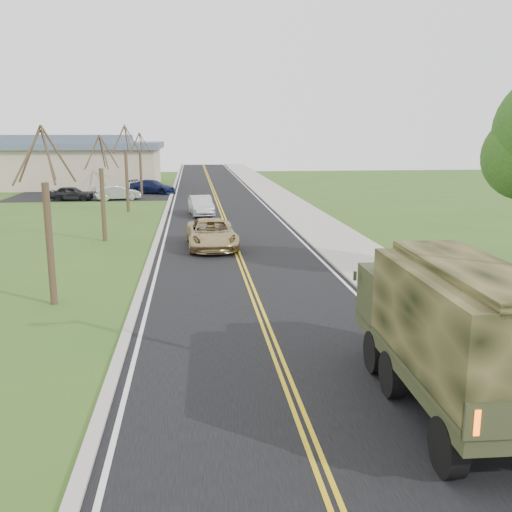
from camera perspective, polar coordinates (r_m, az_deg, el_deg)
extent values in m
plane|color=#32541C|center=(11.45, 5.55, -18.31)|extent=(160.00, 160.00, 0.00)
cube|color=black|center=(50.03, -3.88, 5.48)|extent=(8.00, 120.00, 0.01)
cube|color=#9E998E|center=(50.37, 0.86, 5.62)|extent=(0.30, 120.00, 0.12)
cube|color=#9E998E|center=(50.62, 2.84, 5.63)|extent=(3.20, 120.00, 0.10)
cube|color=#9E998E|center=(50.02, -8.66, 5.43)|extent=(0.30, 120.00, 0.10)
cylinder|color=#38281C|center=(20.57, -19.93, 1.08)|extent=(0.24, 0.24, 4.20)
cylinder|color=#38281C|center=(20.27, -19.14, 9.61)|extent=(1.01, 0.33, 1.90)
cylinder|color=#38281C|center=(20.84, -20.04, 9.39)|extent=(0.13, 1.29, 1.74)
cylinder|color=#38281C|center=(20.54, -21.69, 9.45)|extent=(0.98, 0.43, 1.90)
cylinder|color=#38281C|center=(19.89, -21.97, 9.14)|extent=(0.79, 1.05, 1.77)
cylinder|color=#38281C|center=(19.79, -20.08, 9.50)|extent=(0.58, 0.90, 1.90)
cylinder|color=#38281C|center=(32.24, -15.04, 4.95)|extent=(0.24, 0.24, 3.96)
cylinder|color=#38281C|center=(32.09, -14.49, 10.06)|extent=(0.96, 0.32, 1.79)
cylinder|color=#38281C|center=(32.60, -15.11, 9.93)|extent=(0.12, 1.22, 1.65)
cylinder|color=#38281C|center=(32.26, -16.05, 9.99)|extent=(0.93, 0.41, 1.79)
cylinder|color=#38281C|center=(31.65, -16.11, 9.82)|extent=(0.75, 0.99, 1.67)
cylinder|color=#38281C|center=(31.61, -14.97, 10.01)|extent=(0.55, 0.85, 1.80)
cylinder|color=#38281C|center=(44.06, -12.77, 7.21)|extent=(0.24, 0.24, 4.44)
cylinder|color=#38281C|center=(44.00, -12.29, 11.40)|extent=(1.07, 0.35, 2.00)
cylinder|color=#38281C|center=(44.56, -12.83, 11.28)|extent=(0.13, 1.36, 1.84)
cylinder|color=#38281C|center=(44.16, -13.58, 11.34)|extent=(1.03, 0.46, 2.00)
cylinder|color=#38281C|center=(43.46, -13.59, 11.22)|extent=(0.83, 1.10, 1.87)
cylinder|color=#38281C|center=(43.45, -12.66, 11.38)|extent=(0.61, 0.95, 2.01)
cylinder|color=#38281C|center=(55.98, -11.44, 8.07)|extent=(0.24, 0.24, 4.08)
cylinder|color=#38281C|center=(55.95, -11.07, 11.10)|extent=(0.99, 0.33, 1.84)
cylinder|color=#38281C|center=(56.46, -11.47, 11.02)|extent=(0.13, 1.25, 1.69)
cylinder|color=#38281C|center=(56.07, -12.01, 11.07)|extent=(0.95, 0.42, 1.85)
cylinder|color=#38281C|center=(55.43, -12.00, 10.98)|extent=(0.77, 1.02, 1.72)
cylinder|color=#38281C|center=(55.44, -11.33, 11.09)|extent=(0.57, 0.88, 1.85)
cube|color=tan|center=(67.20, -18.45, 8.39)|extent=(20.00, 12.00, 4.20)
cube|color=#475466|center=(67.11, -18.59, 10.43)|extent=(21.00, 13.00, 0.70)
cube|color=#475466|center=(67.10, -18.63, 11.03)|extent=(14.00, 8.00, 0.90)
cube|color=black|center=(56.49, -14.40, 5.90)|extent=(18.00, 10.00, 0.02)
cylinder|color=black|center=(10.84, 18.65, -17.64)|extent=(0.36, 1.05, 1.04)
cylinder|color=black|center=(13.37, 13.48, -11.43)|extent=(0.36, 1.05, 1.04)
cylinder|color=black|center=(14.10, 21.33, -10.69)|extent=(0.36, 1.05, 1.04)
cylinder|color=black|center=(14.54, 11.85, -9.39)|extent=(0.36, 1.05, 1.04)
cylinder|color=black|center=(15.21, 19.15, -8.84)|extent=(0.36, 1.05, 1.04)
cube|color=#30361D|center=(13.04, 18.59, -10.11)|extent=(2.46, 6.70, 0.33)
cube|color=#30361D|center=(14.91, 15.18, -3.82)|extent=(2.32, 1.86, 1.33)
cube|color=black|center=(15.63, 14.17, -2.31)|extent=(2.09, 0.14, 0.66)
cube|color=#30361D|center=(12.28, 20.15, -10.45)|extent=(2.51, 5.09, 0.14)
cube|color=black|center=(11.94, 20.50, -6.02)|extent=(2.51, 5.09, 1.90)
cube|color=black|center=(11.68, 20.86, -1.38)|extent=(1.66, 5.06, 0.24)
cube|color=#FF590C|center=(9.68, 21.22, -15.28)|extent=(0.10, 0.04, 0.43)
imported|color=tan|center=(29.43, -4.48, 2.22)|extent=(2.67, 5.40, 1.47)
imported|color=silver|center=(41.39, -5.52, 5.03)|extent=(1.92, 4.38, 1.40)
imported|color=black|center=(52.97, -17.94, 5.98)|extent=(3.82, 1.81, 1.26)
imported|color=#ABABB0|center=(52.32, -13.65, 6.16)|extent=(4.10, 2.37, 1.28)
imported|color=#0F173A|center=(57.18, -10.29, 6.82)|extent=(5.00, 3.61, 1.34)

